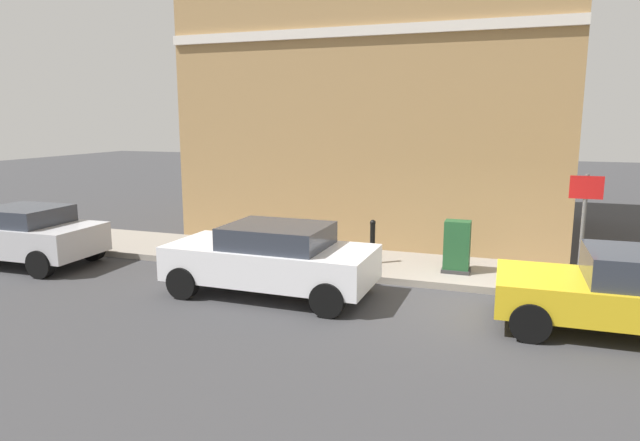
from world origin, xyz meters
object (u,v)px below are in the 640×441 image
(utility_cabinet, at_px, (457,248))
(car_yellow, at_px, (638,292))
(car_white, at_px, (272,258))
(street_sign, at_px, (584,215))
(car_silver, at_px, (21,234))
(bollard_near_cabinet, at_px, (372,240))

(utility_cabinet, bearing_deg, car_yellow, -127.35)
(car_white, xyz_separation_m, street_sign, (1.76, -5.77, 0.91))
(utility_cabinet, distance_m, street_sign, 2.66)
(car_white, distance_m, street_sign, 6.10)
(car_silver, xyz_separation_m, utility_cabinet, (2.21, -10.06, -0.06))
(car_yellow, distance_m, street_sign, 2.11)
(car_yellow, distance_m, car_silver, 13.16)
(utility_cabinet, xyz_separation_m, street_sign, (-0.60, -2.40, 0.98))
(car_white, bearing_deg, utility_cabinet, -144.15)
(car_yellow, xyz_separation_m, bollard_near_cabinet, (2.46, 5.02, -0.02))
(utility_cabinet, height_order, bollard_near_cabinet, utility_cabinet)
(car_silver, height_order, bollard_near_cabinet, car_silver)
(car_white, height_order, car_silver, car_white)
(bollard_near_cabinet, distance_m, street_sign, 4.49)
(bollard_near_cabinet, height_order, street_sign, street_sign)
(utility_cabinet, height_order, street_sign, street_sign)
(car_yellow, bearing_deg, car_silver, -1.54)
(car_silver, xyz_separation_m, bollard_near_cabinet, (2.31, -8.14, -0.04))
(car_silver, distance_m, utility_cabinet, 10.30)
(car_yellow, xyz_separation_m, street_sign, (1.76, 0.69, 0.94))
(car_silver, relative_size, bollard_near_cabinet, 3.80)
(car_white, bearing_deg, car_yellow, -179.21)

